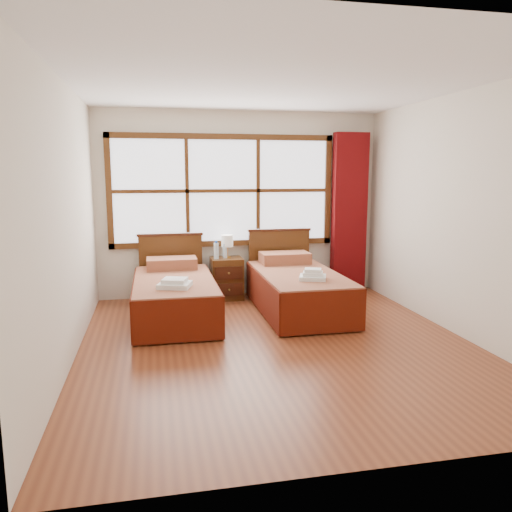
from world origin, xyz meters
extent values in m
plane|color=brown|center=(0.00, 0.00, 0.00)|extent=(4.50, 4.50, 0.00)
plane|color=white|center=(0.00, 0.00, 2.60)|extent=(4.50, 4.50, 0.00)
plane|color=silver|center=(0.00, 2.25, 1.30)|extent=(4.00, 0.00, 4.00)
plane|color=silver|center=(-2.00, 0.00, 1.30)|extent=(0.00, 4.50, 4.50)
plane|color=silver|center=(2.00, 0.00, 1.30)|extent=(0.00, 4.50, 4.50)
cube|color=white|center=(-0.25, 2.22, 1.50)|extent=(3.00, 0.02, 1.40)
cube|color=#4C2A10|center=(-0.25, 2.20, 0.76)|extent=(3.16, 0.06, 0.08)
cube|color=#4C2A10|center=(-0.25, 2.20, 2.24)|extent=(3.16, 0.06, 0.08)
cube|color=#4C2A10|center=(-1.79, 2.20, 1.50)|extent=(0.08, 0.06, 1.56)
cube|color=#4C2A10|center=(1.29, 2.20, 1.50)|extent=(0.08, 0.06, 1.56)
cube|color=#4C2A10|center=(-0.75, 2.20, 1.50)|extent=(0.05, 0.05, 1.40)
cube|color=#4C2A10|center=(0.25, 2.20, 1.50)|extent=(0.05, 0.05, 1.40)
cube|color=#4C2A10|center=(-0.25, 2.20, 1.50)|extent=(3.00, 0.05, 0.05)
cube|color=#660A0C|center=(1.60, 2.11, 1.17)|extent=(0.50, 0.16, 2.30)
cube|color=#38180B|center=(-1.00, 1.13, 0.14)|extent=(0.83, 1.66, 0.27)
cube|color=maroon|center=(-1.00, 1.13, 0.38)|extent=(0.93, 1.84, 0.23)
cube|color=#5F180A|center=(-1.47, 1.13, 0.25)|extent=(0.03, 1.84, 0.46)
cube|color=#5F180A|center=(-0.53, 1.13, 0.25)|extent=(0.03, 1.84, 0.46)
cube|color=#5F180A|center=(-1.00, 0.21, 0.25)|extent=(0.93, 0.03, 0.46)
cube|color=maroon|center=(-1.00, 1.80, 0.57)|extent=(0.65, 0.38, 0.14)
cube|color=#4C2A10|center=(-1.00, 2.14, 0.45)|extent=(0.87, 0.06, 0.90)
cube|color=#38180B|center=(-1.00, 2.14, 0.91)|extent=(0.90, 0.08, 0.04)
cube|color=#38180B|center=(0.55, 1.13, 0.14)|extent=(0.86, 1.71, 0.28)
cube|color=maroon|center=(0.55, 1.13, 0.39)|extent=(0.96, 1.90, 0.23)
cube|color=#5F180A|center=(0.07, 1.13, 0.26)|extent=(0.03, 1.90, 0.47)
cube|color=#5F180A|center=(1.03, 1.13, 0.26)|extent=(0.03, 1.90, 0.47)
cube|color=#5F180A|center=(0.55, 0.19, 0.26)|extent=(0.96, 0.03, 0.47)
cube|color=maroon|center=(0.55, 1.82, 0.59)|extent=(0.67, 0.39, 0.15)
cube|color=#4C2A10|center=(0.55, 2.14, 0.46)|extent=(0.89, 0.06, 0.93)
cube|color=#38180B|center=(0.55, 2.14, 0.94)|extent=(0.93, 0.08, 0.04)
cube|color=#4C2A10|center=(-0.24, 2.00, 0.29)|extent=(0.43, 0.39, 0.58)
cube|color=#38180B|center=(-0.24, 1.80, 0.17)|extent=(0.38, 0.02, 0.17)
cube|color=#38180B|center=(-0.24, 1.80, 0.41)|extent=(0.38, 0.02, 0.17)
sphere|color=olive|center=(-0.24, 1.78, 0.17)|extent=(0.03, 0.03, 0.03)
sphere|color=olive|center=(-0.24, 1.78, 0.41)|extent=(0.03, 0.03, 0.03)
cube|color=white|center=(-1.01, 0.68, 0.52)|extent=(0.41, 0.38, 0.05)
cube|color=white|center=(-1.01, 0.68, 0.57)|extent=(0.31, 0.29, 0.05)
cube|color=white|center=(0.59, 0.70, 0.54)|extent=(0.38, 0.36, 0.05)
cube|color=white|center=(0.59, 0.70, 0.58)|extent=(0.28, 0.27, 0.04)
cube|color=white|center=(0.59, 0.70, 0.62)|extent=(0.24, 0.22, 0.04)
cylinder|color=gold|center=(-0.22, 2.04, 0.59)|extent=(0.10, 0.10, 0.02)
cylinder|color=gold|center=(-0.22, 2.04, 0.66)|extent=(0.02, 0.02, 0.14)
cylinder|color=white|center=(-0.22, 2.04, 0.81)|extent=(0.16, 0.16, 0.16)
cylinder|color=#C1E4F9|center=(-0.39, 1.95, 0.69)|extent=(0.07, 0.07, 0.22)
cylinder|color=#1748B1|center=(-0.39, 1.95, 0.82)|extent=(0.03, 0.03, 0.03)
cylinder|color=#C1E4F9|center=(-0.26, 2.00, 0.68)|extent=(0.06, 0.06, 0.21)
cylinder|color=#1748B1|center=(-0.26, 2.00, 0.80)|extent=(0.03, 0.03, 0.03)
camera|label=1|loc=(-1.22, -4.78, 1.75)|focal=35.00mm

